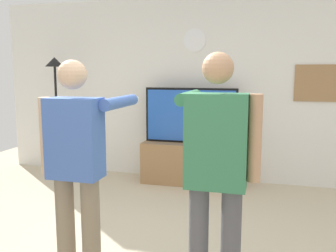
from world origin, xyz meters
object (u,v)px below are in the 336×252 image
Objects in this scene: floor_lamp at (56,92)px; person_standing_nearer_lamp at (77,161)px; television at (191,116)px; person_standing_nearer_couch at (216,165)px; tv_stand at (190,163)px; wall_clock at (195,40)px; framed_picture at (321,83)px.

floor_lamp is 1.08× the size of person_standing_nearer_lamp.
television is 2.77m from person_standing_nearer_couch.
tv_stand is 2.81m from person_standing_nearer_couch.
wall_clock reaches higher than tv_stand.
wall_clock is 0.48× the size of framed_picture.
wall_clock reaches higher than framed_picture.
person_standing_nearer_lamp is (-0.30, -2.98, -1.11)m from wall_clock.
wall_clock is 0.19× the size of person_standing_nearer_couch.
floor_lamp is 3.17m from person_standing_nearer_lamp.
person_standing_nearer_lamp is (1.78, -2.60, -0.35)m from floor_lamp.
person_standing_nearer_lamp is at bearing -124.48° from framed_picture.
wall_clock is (0.00, 0.24, 1.08)m from television.
person_standing_nearer_lamp is (-2.05, -2.98, -0.50)m from framed_picture.
television is 1.83m from framed_picture.
wall_clock is 0.19× the size of person_standing_nearer_lamp.
floor_lamp is at bearing -174.26° from framed_picture.
floor_lamp reaches higher than framed_picture.
framed_picture is (1.75, 0.30, 1.16)m from tv_stand.
person_standing_nearer_lamp reaches higher than television.
television is 4.05× the size of wall_clock.
wall_clock is 3.19m from person_standing_nearer_lamp.
television is at bearing -171.89° from framed_picture.
floor_lamp is (-2.08, -0.09, 1.01)m from tv_stand.
floor_lamp reaches higher than television.
wall_clock reaches higher than floor_lamp.
framed_picture is at bearing 55.52° from person_standing_nearer_lamp.
television is at bearing 3.75° from floor_lamp.
person_standing_nearer_lamp is 0.97× the size of person_standing_nearer_couch.
wall_clock is at bearing 90.00° from tv_stand.
person_standing_nearer_couch is (-1.02, -2.92, -0.47)m from framed_picture.
person_standing_nearer_couch reaches higher than tv_stand.
person_standing_nearer_lamp is at bearing -176.63° from person_standing_nearer_couch.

